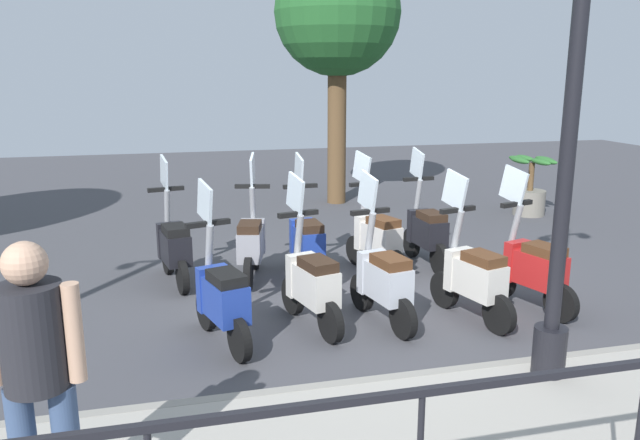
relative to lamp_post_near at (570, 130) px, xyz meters
name	(u,v)px	position (x,y,z in m)	size (l,w,h in m)	color
ground_plane	(366,297)	(2.40, 0.76, -2.11)	(28.00, 28.00, 0.00)	#424247
fence_railing	(640,421)	(-1.80, 0.76, -1.22)	(0.04, 16.03, 1.07)	black
lamp_post_near	(570,130)	(0.00, 0.00, 0.00)	(0.26, 0.90, 4.42)	black
pedestrian_distant	(36,367)	(-0.89, 3.61, -1.03)	(0.36, 0.49, 1.59)	#384C70
tree_distant	(338,15)	(7.64, -0.34, 1.44)	(2.37, 2.37, 4.80)	brown
potted_palm	(530,191)	(5.74, -3.43, -1.67)	(1.06, 0.66, 1.05)	slate
scooter_near_0	(532,267)	(1.62, -0.86, -1.63)	(1.20, 0.54, 1.54)	black
scooter_near_1	(472,276)	(1.50, -0.09, -1.63)	(1.21, 0.52, 1.54)	black
scooter_near_2	(382,279)	(1.64, 0.84, -1.63)	(1.22, 0.48, 1.54)	black
scooter_near_3	(311,282)	(1.72, 1.57, -1.63)	(1.21, 0.52, 1.54)	black
scooter_near_4	(221,297)	(1.52, 2.48, -1.63)	(1.20, 0.54, 1.54)	black
scooter_far_0	(426,230)	(3.38, -0.39, -1.63)	(1.23, 0.44, 1.54)	black
scooter_far_1	(376,237)	(3.22, 0.36, -1.63)	(1.20, 0.55, 1.54)	black
scooter_far_2	(306,241)	(3.23, 1.27, -1.63)	(1.23, 0.44, 1.54)	black
scooter_far_3	(251,242)	(3.37, 1.94, -1.63)	(1.21, 0.51, 1.54)	black
scooter_far_4	(174,245)	(3.43, 2.88, -1.63)	(1.22, 0.48, 1.54)	black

